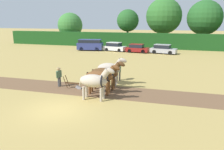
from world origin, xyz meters
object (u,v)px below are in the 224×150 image
object	(u,v)px
tree_center	(205,18)
draft_horse_lead_left	(95,81)
plow	(74,85)
tree_far_left	(70,25)
draft_horse_lead_right	(101,77)
parked_car_center	(163,49)
parked_car_left	(115,47)
church_spire	(165,7)
draft_horse_trail_right	(110,69)
tree_center_left	(164,16)
draft_horse_trail_left	(106,73)
farmer_at_plow	(59,75)
farmer_beside_team	(120,70)
parked_van	(90,45)
parked_car_center_left	(137,48)
tree_left	(128,21)

from	to	relation	value
tree_center	draft_horse_lead_left	size ratio (longest dim) A/B	3.51
tree_center	plow	size ratio (longest dim) A/B	6.18
tree_far_left	draft_horse_lead_left	xyz separation A→B (m)	(19.71, -33.42, -2.96)
draft_horse_lead_left	draft_horse_lead_right	world-z (taller)	draft_horse_lead_left
draft_horse_lead_right	parked_car_center	world-z (taller)	draft_horse_lead_right
draft_horse_lead_left	plow	distance (m)	3.32
draft_horse_lead_left	parked_car_left	distance (m)	25.15
church_spire	draft_horse_lead_right	distance (m)	62.63
tree_far_left	draft_horse_trail_right	size ratio (longest dim) A/B	2.65
draft_horse_trail_right	tree_center	bearing A→B (deg)	70.66
tree_far_left	parked_car_left	xyz separation A→B (m)	(13.66, -9.01, -3.57)
tree_center_left	tree_center	distance (m)	8.06
tree_center_left	draft_horse_trail_left	distance (m)	33.08
tree_center_left	farmer_at_plow	bearing A→B (deg)	-99.40
draft_horse_trail_left	farmer_at_plow	world-z (taller)	draft_horse_trail_left
farmer_beside_team	tree_far_left	bearing A→B (deg)	113.88
tree_center	draft_horse_trail_right	size ratio (longest dim) A/B	3.46
draft_horse_trail_left	parked_van	xyz separation A→B (m)	(-10.54, 21.30, -0.26)
draft_horse_lead_right	tree_center_left	bearing A→B (deg)	85.21
draft_horse_trail_left	church_spire	bearing A→B (deg)	88.16
church_spire	parked_car_center_left	distance (m)	40.57
tree_center_left	tree_center	size ratio (longest dim) A/B	1.07
tree_center	draft_horse_lead_left	xyz separation A→B (m)	(-9.50, -35.28, -4.58)
tree_left	plow	xyz separation A→B (m)	(3.33, -31.69, -5.05)
draft_horse_lead_left	farmer_beside_team	size ratio (longest dim) A/B	1.61
tree_left	draft_horse_lead_right	xyz separation A→B (m)	(5.86, -32.24, -4.02)
draft_horse_trail_right	draft_horse_trail_left	bearing A→B (deg)	-89.36
draft_horse_lead_right	draft_horse_trail_left	distance (m)	1.28
draft_horse_trail_left	plow	size ratio (longest dim) A/B	1.94
draft_horse_trail_right	parked_van	bearing A→B (deg)	115.36
tree_center_left	parked_car_left	size ratio (longest dim) A/B	2.36
tree_far_left	tree_center_left	bearing A→B (deg)	4.88
parked_car_center	draft_horse_trail_right	bearing A→B (deg)	-88.17
tree_center_left	farmer_at_plow	distance (m)	34.09
tree_center_left	church_spire	world-z (taller)	church_spire
draft_horse_lead_left	farmer_beside_team	distance (m)	5.42
draft_horse_lead_right	farmer_beside_team	xyz separation A→B (m)	(0.31, 4.11, -0.38)
plow	draft_horse_trail_left	bearing A→B (deg)	14.31
church_spire	draft_horse_trail_left	world-z (taller)	church_spire
draft_horse_trail_right	farmer_beside_team	world-z (taller)	draft_horse_trail_right
plow	parked_van	size ratio (longest dim) A/B	0.31
plow	parked_car_left	distance (m)	22.85
church_spire	parked_car_left	size ratio (longest dim) A/B	4.39
plow	parked_car_center	distance (m)	22.58
church_spire	farmer_beside_team	world-z (taller)	church_spire
tree_center_left	plow	distance (m)	34.17
tree_center_left	church_spire	bearing A→B (deg)	94.05
parked_car_center	plow	bearing A→B (deg)	-93.56
tree_left	tree_center	bearing A→B (deg)	6.52
parked_car_left	tree_left	bearing A→B (deg)	99.03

